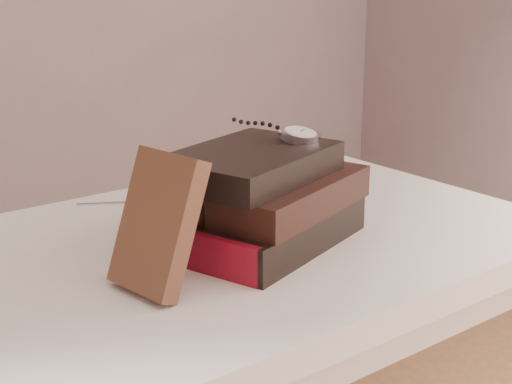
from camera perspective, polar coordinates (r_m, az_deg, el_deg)
table at (r=1.08m, az=-3.90°, el=-8.47°), size 1.00×0.60×0.75m
book_stack at (r=1.03m, az=0.49°, el=-0.55°), size 0.32×0.26×0.13m
journal at (r=0.88m, az=-7.49°, el=-2.35°), size 0.10×0.11×0.16m
pocket_watch at (r=1.06m, az=3.22°, el=4.44°), size 0.07×0.16×0.02m
eyeglasses at (r=1.00m, az=-6.87°, el=-0.29°), size 0.15×0.16×0.05m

